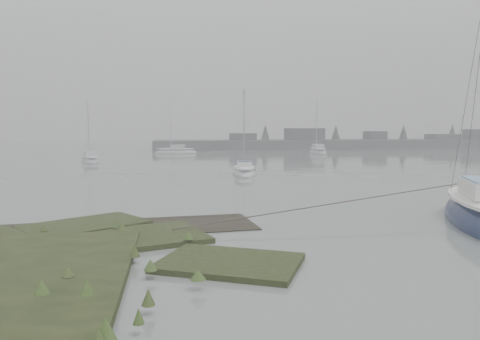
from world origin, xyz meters
name	(u,v)px	position (x,y,z in m)	size (l,w,h in m)	color
ground	(184,166)	(0.00, 30.00, 0.00)	(160.00, 160.00, 0.00)	slate
far_shoreline	(343,143)	(26.84, 61.90, 0.85)	(60.00, 8.00, 4.15)	#4C4F51
sailboat_white	(244,172)	(4.27, 21.82, 0.21)	(2.16, 5.04, 6.90)	silver
sailboat_far_a	(90,160)	(-9.16, 36.07, 0.21)	(2.92, 5.05, 6.77)	silver
sailboat_far_b	(318,152)	(17.97, 47.41, 0.24)	(2.02, 5.63, 7.86)	#B7BEC1
sailboat_far_c	(176,152)	(-0.54, 49.75, 0.24)	(5.46, 1.87, 7.67)	silver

